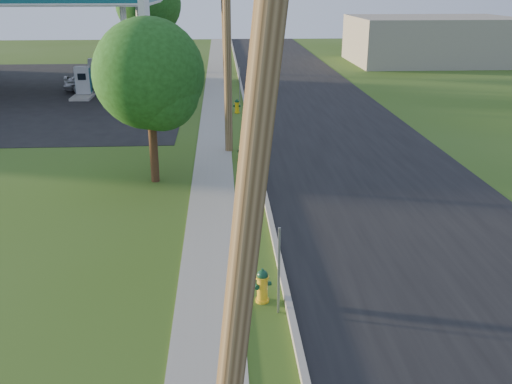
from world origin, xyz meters
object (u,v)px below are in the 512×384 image
(utility_pole_mid, at_px, (227,31))
(utility_pole_far, at_px, (224,13))
(fuel_pump_se, at_px, (96,76))
(tree_lot, at_px, (150,6))
(car_silver, at_px, (97,81))
(utility_pole_near, at_px, (251,182))
(price_pylon, at_px, (144,12))
(hydrant_mid, at_px, (242,151))
(fuel_pump_ne, at_px, (84,85))
(hydrant_near, at_px, (262,286))
(tree_verge, at_px, (152,79))
(hydrant_far, at_px, (237,106))

(utility_pole_mid, height_order, utility_pole_far, utility_pole_mid)
(utility_pole_far, xyz_separation_m, fuel_pump_se, (-8.90, -1.00, -4.08))
(fuel_pump_se, bearing_deg, tree_lot, 67.25)
(utility_pole_far, xyz_separation_m, car_silver, (-8.48, -3.07, -4.09))
(utility_pole_near, distance_m, price_pylon, 23.83)
(fuel_pump_se, xyz_separation_m, hydrant_mid, (9.41, -18.34, -0.37))
(fuel_pump_ne, distance_m, fuel_pump_se, 4.00)
(hydrant_near, distance_m, car_silver, 28.71)
(utility_pole_far, bearing_deg, fuel_pump_ne, -150.67)
(price_pylon, bearing_deg, utility_pole_far, 72.67)
(tree_verge, bearing_deg, fuel_pump_ne, 110.42)
(fuel_pump_ne, height_order, fuel_pump_se, same)
(fuel_pump_se, xyz_separation_m, price_pylon, (5.00, -11.50, 4.71))
(fuel_pump_se, xyz_separation_m, hydrant_far, (9.47, -9.39, -0.34))
(fuel_pump_ne, xyz_separation_m, tree_verge, (6.28, -16.87, 2.96))
(hydrant_far, bearing_deg, tree_verge, -105.51)
(price_pylon, height_order, car_silver, price_pylon)
(hydrant_mid, xyz_separation_m, car_silver, (-8.98, 16.27, 0.36))
(utility_pole_far, relative_size, tree_verge, 1.66)
(utility_pole_far, bearing_deg, tree_verge, -96.83)
(hydrant_mid, bearing_deg, tree_verge, -141.03)
(tree_verge, distance_m, car_silver, 19.92)
(utility_pole_mid, bearing_deg, tree_verge, -124.09)
(utility_pole_far, distance_m, fuel_pump_ne, 10.99)
(tree_verge, bearing_deg, utility_pole_near, -79.50)
(fuel_pump_ne, relative_size, fuel_pump_se, 1.00)
(tree_verge, bearing_deg, hydrant_mid, 38.97)
(fuel_pump_ne, height_order, car_silver, fuel_pump_ne)
(utility_pole_far, distance_m, car_silver, 9.90)
(hydrant_far, bearing_deg, utility_pole_mid, -94.26)
(fuel_pump_ne, distance_m, tree_lot, 12.56)
(utility_pole_mid, distance_m, utility_pole_far, 18.00)
(tree_lot, bearing_deg, utility_pole_far, -47.69)
(hydrant_mid, bearing_deg, utility_pole_far, 91.51)
(utility_pole_near, xyz_separation_m, tree_verge, (-2.62, 14.13, -1.12))
(utility_pole_near, height_order, fuel_pump_se, utility_pole_near)
(tree_lot, bearing_deg, utility_pole_near, -82.20)
(tree_lot, bearing_deg, hydrant_mid, -76.20)
(hydrant_mid, bearing_deg, car_silver, 118.91)
(utility_pole_mid, height_order, tree_lot, utility_pole_mid)
(utility_pole_near, bearing_deg, utility_pole_mid, 90.00)
(utility_pole_mid, bearing_deg, car_silver, 119.58)
(fuel_pump_ne, xyz_separation_m, hydrant_near, (9.44, -25.32, -0.32))
(utility_pole_mid, distance_m, tree_verge, 4.84)
(utility_pole_far, xyz_separation_m, price_pylon, (-3.90, -12.50, 0.63))
(fuel_pump_se, distance_m, hydrant_mid, 20.62)
(price_pylon, bearing_deg, fuel_pump_ne, 123.69)
(fuel_pump_ne, bearing_deg, tree_verge, -69.58)
(tree_lot, distance_m, hydrant_far, 18.54)
(utility_pole_near, bearing_deg, hydrant_far, 88.73)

